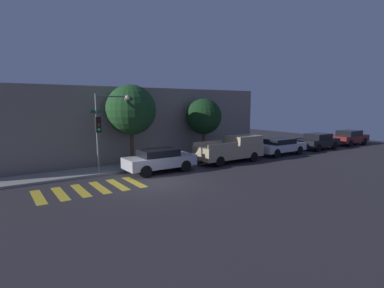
% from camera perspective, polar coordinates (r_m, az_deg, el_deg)
% --- Properties ---
extents(ground_plane, '(60.00, 60.00, 0.00)m').
position_cam_1_polar(ground_plane, '(16.44, -6.93, -7.35)').
color(ground_plane, '#2D2B30').
extents(sidewalk, '(26.00, 2.26, 0.14)m').
position_cam_1_polar(sidewalk, '(20.26, -12.63, -4.41)').
color(sidewalk, gray).
rests_on(sidewalk, ground).
extents(building_row, '(26.00, 6.00, 5.41)m').
position_cam_1_polar(building_row, '(24.15, -16.84, 3.68)').
color(building_row, gray).
rests_on(building_row, ground).
extents(crosswalk, '(5.17, 2.60, 0.00)m').
position_cam_1_polar(crosswalk, '(16.01, -18.79, -8.10)').
color(crosswalk, gold).
rests_on(crosswalk, ground).
extents(traffic_light_pole, '(2.45, 0.56, 4.83)m').
position_cam_1_polar(traffic_light_pole, '(18.43, -16.21, 4.39)').
color(traffic_light_pole, slate).
rests_on(traffic_light_pole, ground).
extents(sedan_near_corner, '(4.43, 1.80, 1.47)m').
position_cam_1_polar(sedan_near_corner, '(18.71, -6.18, -3.00)').
color(sedan_near_corner, '#B7BABF').
rests_on(sedan_near_corner, ground).
extents(pickup_truck, '(5.20, 1.96, 1.88)m').
position_cam_1_polar(pickup_truck, '(22.12, 7.63, -0.93)').
color(pickup_truck, tan).
rests_on(pickup_truck, ground).
extents(sedan_middle, '(4.64, 1.85, 1.38)m').
position_cam_1_polar(sedan_middle, '(26.02, 16.44, -0.36)').
color(sedan_middle, silver).
rests_on(sedan_middle, ground).
extents(sedan_far_end, '(4.20, 1.89, 1.50)m').
position_cam_1_polar(sedan_far_end, '(30.41, 22.94, 0.55)').
color(sedan_far_end, black).
rests_on(sedan_far_end, ground).
extents(sedan_tail_of_row, '(4.55, 1.88, 1.53)m').
position_cam_1_polar(sedan_tail_of_row, '(35.14, 27.79, 1.17)').
color(sedan_tail_of_row, maroon).
rests_on(sedan_tail_of_row, ground).
extents(tree_near_corner, '(3.33, 3.33, 5.52)m').
position_cam_1_polar(tree_near_corner, '(20.38, -11.55, 6.37)').
color(tree_near_corner, '#4C3823').
rests_on(tree_near_corner, ground).
extents(tree_midblock, '(2.78, 2.78, 4.66)m').
position_cam_1_polar(tree_midblock, '(23.42, 2.24, 5.23)').
color(tree_midblock, brown).
rests_on(tree_midblock, ground).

